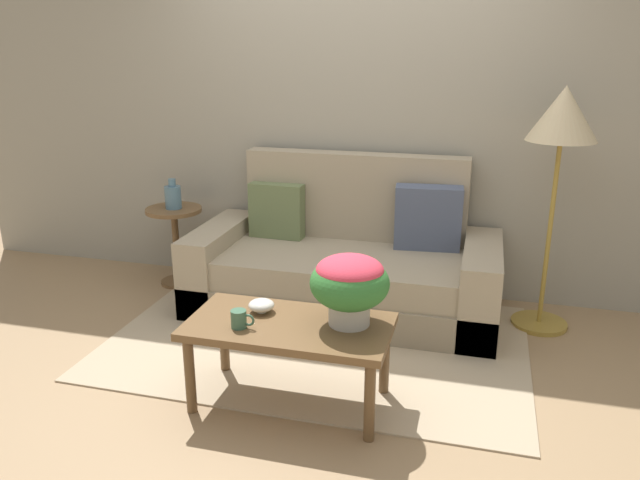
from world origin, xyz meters
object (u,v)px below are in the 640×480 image
at_px(snack_bowl, 261,305).
at_px(table_vase, 173,196).
at_px(potted_plant, 350,282).
at_px(couch, 346,266).
at_px(coffee_mug, 239,319).
at_px(side_table, 175,232).
at_px(floor_lamp, 562,130).
at_px(coffee_table, 289,333).

distance_m(snack_bowl, table_vase, 1.72).
bearing_deg(potted_plant, couch, 103.53).
bearing_deg(coffee_mug, side_table, 127.38).
bearing_deg(floor_lamp, potted_plant, -129.67).
relative_size(coffee_table, snack_bowl, 7.56).
bearing_deg(coffee_table, snack_bowl, 153.81).
bearing_deg(side_table, floor_lamp, -1.35).
distance_m(side_table, table_vase, 0.28).
distance_m(coffee_table, snack_bowl, 0.22).
bearing_deg(table_vase, coffee_table, -45.38).
bearing_deg(side_table, couch, -4.42).
xyz_separation_m(coffee_table, snack_bowl, (-0.18, 0.09, 0.10)).
xyz_separation_m(floor_lamp, potted_plant, (-1.02, -1.22, -0.61)).
height_order(couch, coffee_mug, couch).
height_order(side_table, snack_bowl, side_table).
height_order(floor_lamp, coffee_mug, floor_lamp).
bearing_deg(snack_bowl, side_table, 132.46).
relative_size(floor_lamp, table_vase, 6.90).
xyz_separation_m(side_table, floor_lamp, (2.64, -0.06, 0.87)).
xyz_separation_m(couch, coffee_mug, (-0.22, -1.36, 0.19)).
xyz_separation_m(floor_lamp, snack_bowl, (-1.48, -1.21, -0.80)).
height_order(coffee_table, snack_bowl, snack_bowl).
distance_m(couch, table_vase, 1.40).
relative_size(couch, coffee_table, 2.02).
bearing_deg(snack_bowl, coffee_table, -26.19).
bearing_deg(snack_bowl, couch, 81.07).
bearing_deg(snack_bowl, floor_lamp, 39.12).
bearing_deg(potted_plant, snack_bowl, 177.79).
bearing_deg(side_table, potted_plant, -38.31).
distance_m(coffee_mug, table_vase, 1.85).
distance_m(couch, side_table, 1.35).
xyz_separation_m(couch, potted_plant, (0.28, -1.18, 0.37)).
distance_m(potted_plant, snack_bowl, 0.50).
bearing_deg(coffee_table, table_vase, 134.62).
relative_size(floor_lamp, coffee_mug, 12.79).
bearing_deg(coffee_mug, snack_bowl, 78.77).
xyz_separation_m(side_table, table_vase, (0.01, -0.01, 0.28)).
relative_size(couch, potted_plant, 5.28).
bearing_deg(floor_lamp, snack_bowl, -140.88).
xyz_separation_m(side_table, snack_bowl, (1.16, -1.27, 0.07)).
relative_size(coffee_mug, table_vase, 0.54).
height_order(couch, coffee_table, couch).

